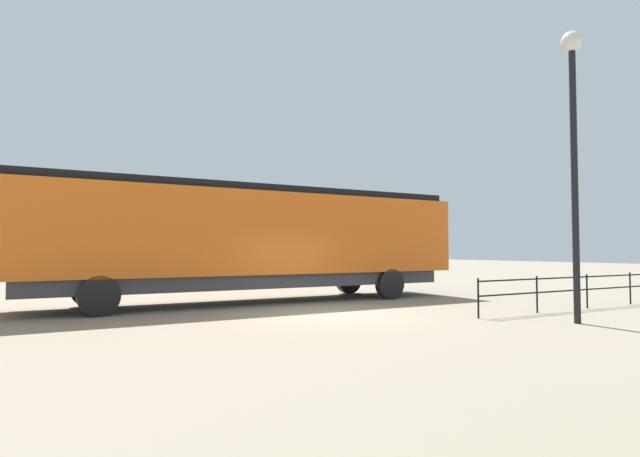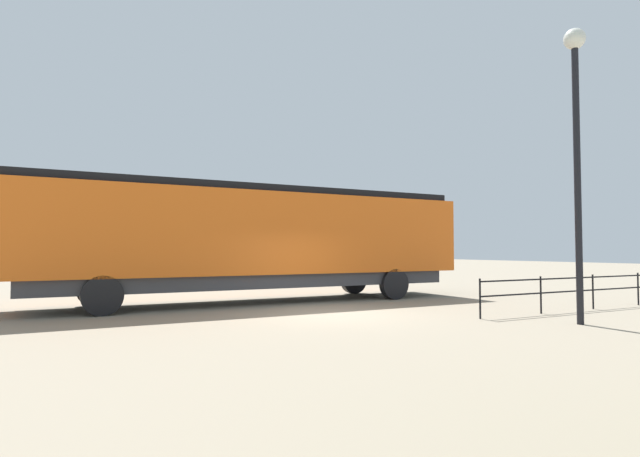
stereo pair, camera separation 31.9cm
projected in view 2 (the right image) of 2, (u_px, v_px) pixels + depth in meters
The scene contains 4 objects.
ground_plane at pixel (331, 314), 14.10m from camera, with size 120.00×120.00×0.00m, color gray.
locomotive at pixel (270, 238), 17.61m from camera, with size 3.07×15.23×3.91m.
lamp_post at pixel (576, 120), 12.38m from camera, with size 0.51×0.51×7.23m.
platform_fence at pixel (616, 285), 15.89m from camera, with size 0.05×11.69×1.05m.
Camera 2 is at (12.37, -6.95, 1.79)m, focal length 28.49 mm.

